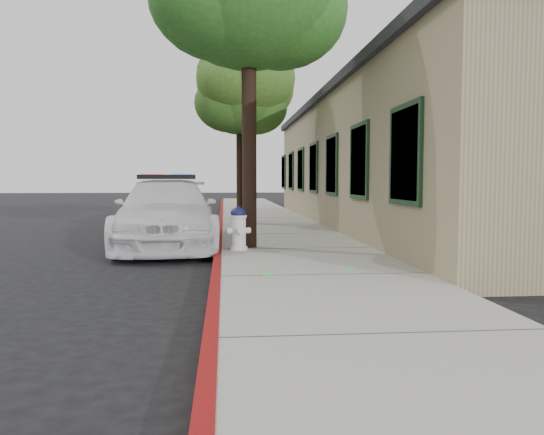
{
  "coord_description": "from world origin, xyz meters",
  "views": [
    {
      "loc": [
        0.19,
        -7.56,
        1.52
      ],
      "look_at": [
        1.08,
        2.35,
        0.83
      ],
      "focal_mm": 34.98,
      "sensor_mm": 36.0,
      "label": 1
    }
  ],
  "objects_px": {
    "clapboard_building": "(427,162)",
    "fire_hydrant": "(238,228)",
    "police_car": "(167,214)",
    "street_tree_far": "(241,102)",
    "street_tree_mid": "(246,81)"
  },
  "relations": [
    {
      "from": "clapboard_building",
      "to": "fire_hydrant",
      "type": "xyz_separation_m",
      "value": [
        -6.23,
        -6.12,
        -1.54
      ]
    },
    {
      "from": "clapboard_building",
      "to": "fire_hydrant",
      "type": "distance_m",
      "value": 8.86
    },
    {
      "from": "police_car",
      "to": "street_tree_far",
      "type": "distance_m",
      "value": 6.21
    },
    {
      "from": "clapboard_building",
      "to": "street_tree_far",
      "type": "bearing_deg",
      "value": 175.16
    },
    {
      "from": "clapboard_building",
      "to": "street_tree_mid",
      "type": "bearing_deg",
      "value": 176.68
    },
    {
      "from": "fire_hydrant",
      "to": "street_tree_far",
      "type": "relative_size",
      "value": 0.17
    },
    {
      "from": "street_tree_mid",
      "to": "street_tree_far",
      "type": "xyz_separation_m",
      "value": [
        -0.17,
        0.17,
        -0.62
      ]
    },
    {
      "from": "police_car",
      "to": "street_tree_mid",
      "type": "height_order",
      "value": "street_tree_mid"
    },
    {
      "from": "police_car",
      "to": "street_tree_mid",
      "type": "distance_m",
      "value": 6.48
    },
    {
      "from": "street_tree_far",
      "to": "street_tree_mid",
      "type": "bearing_deg",
      "value": -44.3
    },
    {
      "from": "clapboard_building",
      "to": "police_car",
      "type": "height_order",
      "value": "clapboard_building"
    },
    {
      "from": "clapboard_building",
      "to": "street_tree_far",
      "type": "xyz_separation_m",
      "value": [
        -5.97,
        0.51,
        1.9
      ]
    },
    {
      "from": "police_car",
      "to": "fire_hydrant",
      "type": "distance_m",
      "value": 2.29
    },
    {
      "from": "clapboard_building",
      "to": "police_car",
      "type": "xyz_separation_m",
      "value": [
        -7.79,
        -4.46,
        -1.35
      ]
    },
    {
      "from": "police_car",
      "to": "clapboard_building",
      "type": "bearing_deg",
      "value": 26.03
    }
  ]
}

